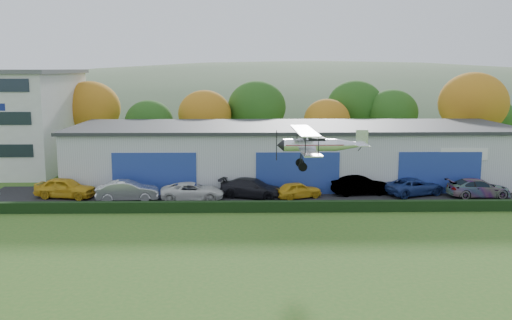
{
  "coord_description": "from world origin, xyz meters",
  "views": [
    {
      "loc": [
        0.58,
        -24.72,
        10.56
      ],
      "look_at": [
        1.3,
        12.01,
        4.58
      ],
      "focal_mm": 39.79,
      "sensor_mm": 36.0,
      "label": 1
    }
  ],
  "objects_px": {
    "car_0": "(65,188)",
    "car_2": "(193,191)",
    "car_6": "(414,186)",
    "car_5": "(361,185)",
    "hangar": "(292,153)",
    "car_3": "(252,188)",
    "car_4": "(298,190)",
    "car_1": "(128,191)",
    "car_7": "(478,188)",
    "biplane": "(318,144)"
  },
  "relations": [
    {
      "from": "car_6",
      "to": "car_7",
      "type": "bearing_deg",
      "value": -120.44
    },
    {
      "from": "car_4",
      "to": "car_0",
      "type": "bearing_deg",
      "value": 65.17
    },
    {
      "from": "car_4",
      "to": "car_6",
      "type": "xyz_separation_m",
      "value": [
        9.88,
        1.0,
        0.04
      ]
    },
    {
      "from": "car_1",
      "to": "car_5",
      "type": "bearing_deg",
      "value": -89.84
    },
    {
      "from": "car_5",
      "to": "biplane",
      "type": "bearing_deg",
      "value": 148.44
    },
    {
      "from": "car_5",
      "to": "car_6",
      "type": "xyz_separation_m",
      "value": [
        4.46,
        -0.26,
        -0.09
      ]
    },
    {
      "from": "car_3",
      "to": "biplane",
      "type": "bearing_deg",
      "value": -141.05
    },
    {
      "from": "car_0",
      "to": "biplane",
      "type": "height_order",
      "value": "biplane"
    },
    {
      "from": "hangar",
      "to": "car_1",
      "type": "xyz_separation_m",
      "value": [
        -13.81,
        -8.22,
        -1.79
      ]
    },
    {
      "from": "hangar",
      "to": "car_3",
      "type": "distance_m",
      "value": 8.38
    },
    {
      "from": "car_0",
      "to": "biplane",
      "type": "xyz_separation_m",
      "value": [
        19.23,
        -10.89,
        5.03
      ]
    },
    {
      "from": "car_1",
      "to": "car_2",
      "type": "distance_m",
      "value": 5.16
    },
    {
      "from": "car_6",
      "to": "car_7",
      "type": "xyz_separation_m",
      "value": [
        5.07,
        -0.8,
        0.03
      ]
    },
    {
      "from": "car_0",
      "to": "car_4",
      "type": "xyz_separation_m",
      "value": [
        19.0,
        -0.51,
        -0.16
      ]
    },
    {
      "from": "hangar",
      "to": "car_4",
      "type": "relative_size",
      "value": 10.29
    },
    {
      "from": "hangar",
      "to": "car_6",
      "type": "xyz_separation_m",
      "value": [
        9.75,
        -6.57,
        -1.89
      ]
    },
    {
      "from": "hangar",
      "to": "car_5",
      "type": "relative_size",
      "value": 8.27
    },
    {
      "from": "car_0",
      "to": "car_5",
      "type": "height_order",
      "value": "car_0"
    },
    {
      "from": "biplane",
      "to": "car_2",
      "type": "bearing_deg",
      "value": 130.41
    },
    {
      "from": "car_5",
      "to": "car_4",
      "type": "bearing_deg",
      "value": 95.52
    },
    {
      "from": "car_2",
      "to": "car_6",
      "type": "bearing_deg",
      "value": -88.22
    },
    {
      "from": "car_2",
      "to": "car_4",
      "type": "bearing_deg",
      "value": -89.74
    },
    {
      "from": "car_3",
      "to": "car_6",
      "type": "height_order",
      "value": "car_3"
    },
    {
      "from": "biplane",
      "to": "car_0",
      "type": "bearing_deg",
      "value": 149.5
    },
    {
      "from": "car_5",
      "to": "biplane",
      "type": "height_order",
      "value": "biplane"
    },
    {
      "from": "hangar",
      "to": "car_3",
      "type": "xyz_separation_m",
      "value": [
        -3.82,
        -7.24,
        -1.83
      ]
    },
    {
      "from": "car_4",
      "to": "car_1",
      "type": "bearing_deg",
      "value": 69.44
    },
    {
      "from": "car_4",
      "to": "car_7",
      "type": "distance_m",
      "value": 14.95
    },
    {
      "from": "car_3",
      "to": "car_5",
      "type": "distance_m",
      "value": 9.16
    },
    {
      "from": "car_5",
      "to": "car_7",
      "type": "bearing_deg",
      "value": -103.86
    },
    {
      "from": "hangar",
      "to": "car_3",
      "type": "height_order",
      "value": "hangar"
    },
    {
      "from": "car_0",
      "to": "car_2",
      "type": "bearing_deg",
      "value": -84.69
    },
    {
      "from": "hangar",
      "to": "car_0",
      "type": "distance_m",
      "value": 20.47
    },
    {
      "from": "hangar",
      "to": "car_3",
      "type": "bearing_deg",
      "value": -117.81
    },
    {
      "from": "car_2",
      "to": "car_6",
      "type": "height_order",
      "value": "car_6"
    },
    {
      "from": "car_4",
      "to": "car_7",
      "type": "bearing_deg",
      "value": -112.54
    },
    {
      "from": "hangar",
      "to": "biplane",
      "type": "distance_m",
      "value": 18.24
    },
    {
      "from": "hangar",
      "to": "car_4",
      "type": "distance_m",
      "value": 7.81
    },
    {
      "from": "car_0",
      "to": "car_5",
      "type": "relative_size",
      "value": 1.0
    },
    {
      "from": "car_0",
      "to": "car_4",
      "type": "bearing_deg",
      "value": -81.04
    },
    {
      "from": "car_2",
      "to": "car_6",
      "type": "distance_m",
      "value": 18.46
    },
    {
      "from": "car_2",
      "to": "car_4",
      "type": "height_order",
      "value": "car_2"
    },
    {
      "from": "car_6",
      "to": "car_5",
      "type": "bearing_deg",
      "value": 65.26
    },
    {
      "from": "hangar",
      "to": "car_7",
      "type": "height_order",
      "value": "hangar"
    },
    {
      "from": "car_2",
      "to": "car_5",
      "type": "bearing_deg",
      "value": -85.76
    },
    {
      "from": "biplane",
      "to": "car_4",
      "type": "bearing_deg",
      "value": 90.3
    },
    {
      "from": "car_0",
      "to": "car_2",
      "type": "height_order",
      "value": "car_0"
    },
    {
      "from": "car_1",
      "to": "car_6",
      "type": "xyz_separation_m",
      "value": [
        23.56,
        1.66,
        -0.1
      ]
    },
    {
      "from": "car_6",
      "to": "car_7",
      "type": "height_order",
      "value": "car_7"
    },
    {
      "from": "car_0",
      "to": "car_3",
      "type": "bearing_deg",
      "value": -80.19
    }
  ]
}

